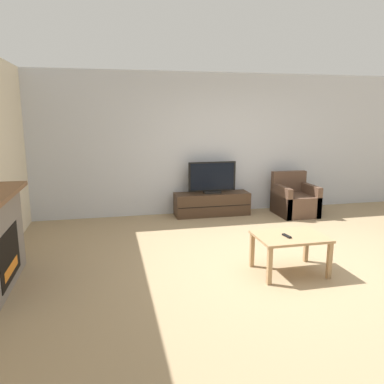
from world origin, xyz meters
TOP-DOWN VIEW (x-y plane):
  - ground_plane at (0.00, 0.00)m, footprint 24.00×24.00m
  - wall_back at (0.00, 2.77)m, footprint 12.00×0.06m
  - tv_stand at (-0.22, 2.48)m, footprint 1.44×0.44m
  - tv at (-0.22, 2.48)m, footprint 0.93×0.18m
  - armchair at (1.36, 2.17)m, footprint 0.70×0.76m
  - coffee_table at (-0.02, -0.34)m, footprint 0.84×0.62m
  - remote at (-0.09, -0.38)m, footprint 0.06×0.15m

SIDE VIEW (x-z plane):
  - ground_plane at x=0.00m, z-range 0.00..0.00m
  - tv_stand at x=-0.22m, z-range 0.00..0.44m
  - armchair at x=1.36m, z-range -0.13..0.68m
  - coffee_table at x=-0.02m, z-range 0.17..0.65m
  - remote at x=-0.09m, z-range 0.48..0.50m
  - tv at x=-0.22m, z-range 0.42..1.02m
  - wall_back at x=0.00m, z-range 0.00..2.70m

